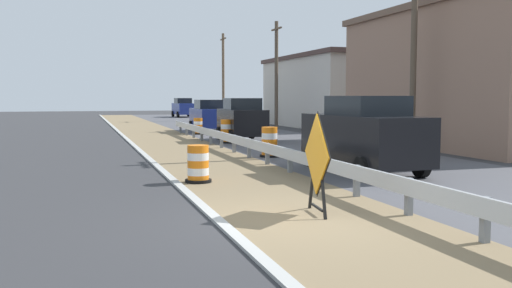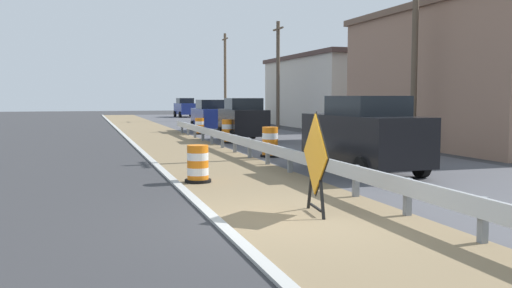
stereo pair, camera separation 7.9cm
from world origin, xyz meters
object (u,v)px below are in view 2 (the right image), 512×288
traffic_barrel_nearest (198,166)px  utility_pole_far (225,76)px  car_trailing_near_lane (185,108)px  car_mid_far_lane (224,112)px  traffic_barrel_close (270,143)px  warning_sign_diamond (315,158)px  car_lead_near_lane (211,116)px  car_lead_far_lane (364,134)px  traffic_barrel_mid (228,132)px  traffic_barrel_far (200,127)px  car_trailing_far_lane (243,120)px  utility_pole_mid (278,73)px  utility_pole_near (415,28)px

traffic_barrel_nearest → utility_pole_far: 37.75m
traffic_barrel_nearest → utility_pole_far: bearing=74.9°
car_trailing_near_lane → car_mid_far_lane: bearing=-1.5°
traffic_barrel_close → car_trailing_near_lane: (4.09, 40.84, 0.53)m
warning_sign_diamond → car_mid_far_lane: (6.54, 33.43, -0.07)m
car_lead_near_lane → car_lead_far_lane: 19.92m
traffic_barrel_mid → warning_sign_diamond: bearing=-98.5°
car_lead_near_lane → car_lead_far_lane: car_lead_far_lane is taller
warning_sign_diamond → car_lead_near_lane: car_lead_near_lane is taller
traffic_barrel_nearest → utility_pole_far: size_ratio=0.12×
traffic_barrel_mid → utility_pole_far: size_ratio=0.14×
traffic_barrel_close → traffic_barrel_far: 12.93m
warning_sign_diamond → car_lead_near_lane: size_ratio=0.40×
utility_pole_far → traffic_barrel_far: bearing=-108.5°
traffic_barrel_nearest → traffic_barrel_far: 18.56m
traffic_barrel_far → car_lead_near_lane: car_lead_near_lane is taller
traffic_barrel_mid → car_trailing_far_lane: 1.58m
car_lead_near_lane → utility_pole_far: bearing=-15.5°
car_trailing_near_lane → utility_pole_far: size_ratio=0.55×
traffic_barrel_close → traffic_barrel_far: traffic_barrel_close is taller
car_mid_far_lane → traffic_barrel_nearest: bearing=-14.4°
traffic_barrel_far → car_lead_near_lane: 2.60m
traffic_barrel_mid → car_trailing_far_lane: car_trailing_far_lane is taller
traffic_barrel_close → traffic_barrel_mid: bearing=89.6°
warning_sign_diamond → utility_pole_mid: size_ratio=0.27×
warning_sign_diamond → car_trailing_far_lane: 17.59m
warning_sign_diamond → car_lead_far_lane: 6.18m
car_trailing_near_lane → car_lead_far_lane: (-2.82, -45.59, 0.09)m
car_trailing_far_lane → utility_pole_far: utility_pole_far is taller
car_trailing_far_lane → utility_pole_near: utility_pole_near is taller
warning_sign_diamond → car_trailing_far_lane: bearing=-94.4°
car_trailing_near_lane → car_mid_far_lane: size_ratio=0.98×
car_mid_far_lane → utility_pole_far: (1.91, 7.32, 3.15)m
traffic_barrel_far → car_trailing_near_lane: bearing=81.7°
traffic_barrel_nearest → traffic_barrel_mid: bearing=72.2°
traffic_barrel_mid → utility_pole_far: bearing=76.2°
traffic_barrel_far → car_lead_far_lane: car_lead_far_lane is taller
car_lead_near_lane → car_trailing_near_lane: (2.91, 25.66, 0.02)m
car_mid_far_lane → warning_sign_diamond: bearing=-10.2°
car_trailing_near_lane → car_lead_far_lane: car_lead_far_lane is taller
utility_pole_far → car_trailing_far_lane: bearing=-102.0°
car_trailing_far_lane → utility_pole_mid: utility_pole_mid is taller
traffic_barrel_nearest → car_lead_near_lane: bearing=76.5°
warning_sign_diamond → utility_pole_far: size_ratio=0.24×
traffic_barrel_nearest → utility_pole_mid: 23.84m
car_lead_near_lane → car_mid_far_lane: 9.03m
car_trailing_near_lane → utility_pole_mid: bearing=2.7°
car_lead_near_lane → warning_sign_diamond: bearing=173.5°
car_trailing_near_lane → traffic_barrel_close: bearing=-7.5°
utility_pole_mid → utility_pole_near: bearing=-90.3°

